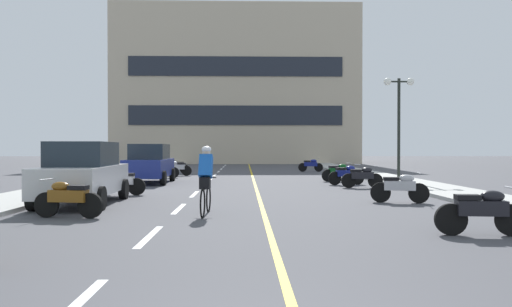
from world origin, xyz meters
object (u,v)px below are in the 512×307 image
object	(u,v)px
parked_car_mid	(150,163)
motorcycle_6	(346,174)
motorcycle_2	(68,198)
motorcycle_1	(482,211)
motorcycle_8	(163,169)
street_lamp_mid	(399,105)
motorcycle_7	(339,172)
cyclist_rider	(206,179)
motorcycle_3	(400,187)
motorcycle_4	(120,182)
parked_car_near	(83,173)
motorcycle_10	(176,166)
motorcycle_9	(177,168)
motorcycle_5	(362,177)
motorcycle_11	(311,165)

from	to	relation	value
parked_car_mid	motorcycle_6	xyz separation A→B (m)	(8.94, -1.30, -0.44)
parked_car_mid	motorcycle_2	world-z (taller)	parked_car_mid
motorcycle_1	motorcycle_8	bearing A→B (deg)	117.27
street_lamp_mid	motorcycle_1	distance (m)	14.43
motorcycle_7	cyclist_rider	xyz separation A→B (m)	(-5.57, -11.39, 0.41)
motorcycle_3	motorcycle_4	xyz separation A→B (m)	(-8.93, 2.49, 0.00)
motorcycle_2	motorcycle_4	bearing A→B (deg)	91.64
parked_car_near	motorcycle_7	distance (m)	13.07
motorcycle_3	cyclist_rider	xyz separation A→B (m)	(-5.59, -2.34, 0.41)
motorcycle_3	motorcycle_8	bearing A→B (deg)	127.33
street_lamp_mid	motorcycle_10	xyz separation A→B (m)	(-11.66, 7.45, -3.23)
motorcycle_9	cyclist_rider	size ratio (longest dim) A/B	0.96
motorcycle_7	motorcycle_8	distance (m)	9.44
motorcycle_2	motorcycle_3	distance (m)	9.22
motorcycle_2	motorcycle_5	distance (m)	12.05
parked_car_mid	motorcycle_9	world-z (taller)	parked_car_mid
motorcycle_10	cyclist_rider	bearing A→B (deg)	-79.69
parked_car_near	motorcycle_5	distance (m)	10.93
parked_car_mid	motorcycle_5	xyz separation A→B (m)	(9.24, -2.98, -0.44)
motorcycle_11	cyclist_rider	distance (m)	21.64
parked_car_near	motorcycle_2	distance (m)	2.78
motorcycle_3	motorcycle_7	distance (m)	9.05
street_lamp_mid	parked_car_near	xyz separation A→B (m)	(-12.07, -8.59, -2.79)
cyclist_rider	motorcycle_3	bearing A→B (deg)	22.69
motorcycle_4	motorcycle_9	world-z (taller)	same
street_lamp_mid	motorcycle_5	xyz separation A→B (m)	(-2.56, -3.23, -3.23)
street_lamp_mid	parked_car_mid	xyz separation A→B (m)	(-11.79, -0.25, -2.79)
motorcycle_5	cyclist_rider	bearing A→B (deg)	-127.35
parked_car_mid	motorcycle_6	size ratio (longest dim) A/B	2.51
motorcycle_8	cyclist_rider	world-z (taller)	cyclist_rider
motorcycle_4	motorcycle_3	bearing A→B (deg)	-15.56
motorcycle_2	motorcycle_11	distance (m)	23.10
parked_car_mid	motorcycle_4	world-z (taller)	parked_car_mid
motorcycle_3	motorcycle_7	world-z (taller)	same
motorcycle_7	cyclist_rider	bearing A→B (deg)	-116.07
motorcycle_2	motorcycle_4	size ratio (longest dim) A/B	1.00
motorcycle_5	motorcycle_10	bearing A→B (deg)	130.46
motorcycle_1	motorcycle_10	distance (m)	22.92
motorcycle_4	motorcycle_8	xyz separation A→B (m)	(-0.11, 9.36, 0.00)
motorcycle_2	cyclist_rider	world-z (taller)	cyclist_rider
motorcycle_8	motorcycle_9	world-z (taller)	same
street_lamp_mid	motorcycle_7	world-z (taller)	street_lamp_mid
motorcycle_9	motorcycle_1	bearing A→B (deg)	-66.46
motorcycle_10	motorcycle_7	bearing A→B (deg)	-37.66
parked_car_mid	motorcycle_4	distance (m)	5.75
motorcycle_4	motorcycle_10	world-z (taller)	same
motorcycle_6	motorcycle_9	world-z (taller)	same
motorcycle_2	motorcycle_8	size ratio (longest dim) A/B	1.00
street_lamp_mid	motorcycle_4	distance (m)	13.51
parked_car_near	cyclist_rider	world-z (taller)	parked_car_near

